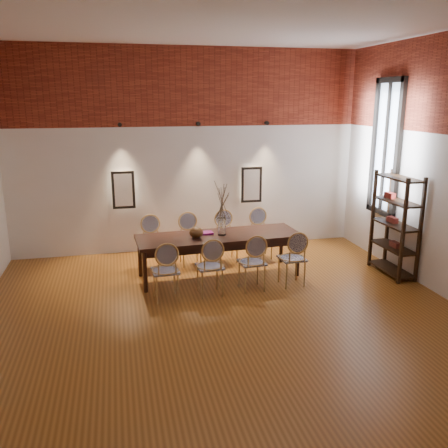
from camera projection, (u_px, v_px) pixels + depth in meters
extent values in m
cube|color=#95581F|center=(229.00, 323.00, 6.63)|extent=(7.00, 7.00, 0.02)
cube|color=silver|center=(229.00, 13.00, 5.60)|extent=(7.00, 7.00, 0.02)
cube|color=silver|center=(188.00, 152.00, 9.46)|extent=(7.00, 0.10, 4.00)
cube|color=silver|center=(370.00, 281.00, 2.77)|extent=(7.00, 0.10, 4.00)
cube|color=maroon|center=(187.00, 87.00, 9.07)|extent=(7.00, 0.02, 1.50)
cube|color=maroon|center=(382.00, 56.00, 2.51)|extent=(7.00, 0.02, 1.50)
cube|color=#FFEAC6|center=(123.00, 190.00, 9.26)|extent=(0.36, 0.06, 0.66)
cube|color=#FFEAC6|center=(251.00, 185.00, 9.82)|extent=(0.36, 0.06, 0.66)
cylinder|color=black|center=(120.00, 125.00, 8.91)|extent=(0.08, 0.10, 0.08)
cylinder|color=black|center=(198.00, 124.00, 9.24)|extent=(0.08, 0.10, 0.08)
cylinder|color=black|center=(267.00, 123.00, 9.54)|extent=(0.08, 0.10, 0.08)
cube|color=silver|center=(387.00, 148.00, 8.70)|extent=(0.02, 0.78, 2.38)
cube|color=black|center=(386.00, 148.00, 8.70)|extent=(0.08, 0.90, 2.50)
cube|color=black|center=(386.00, 148.00, 8.70)|extent=(0.06, 0.06, 2.40)
cube|color=black|center=(219.00, 256.00, 8.27)|extent=(2.86, 1.06, 0.75)
cylinder|color=silver|center=(222.00, 226.00, 8.15)|extent=(0.14, 0.14, 0.30)
ellipsoid|color=#563618|center=(196.00, 233.00, 7.99)|extent=(0.24, 0.24, 0.18)
cube|color=#911782|center=(205.00, 233.00, 8.23)|extent=(0.27, 0.19, 0.03)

